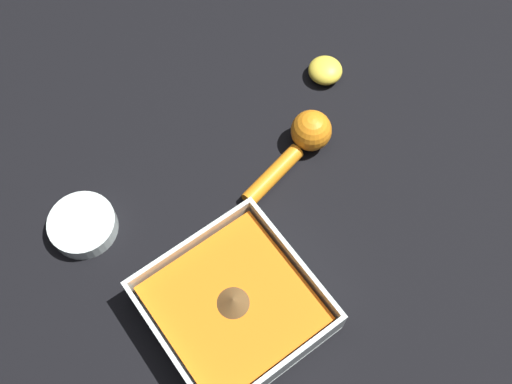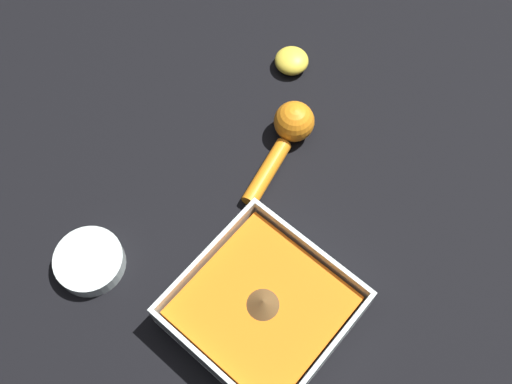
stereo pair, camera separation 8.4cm
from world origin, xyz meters
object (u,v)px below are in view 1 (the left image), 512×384
square_dish (234,307)px  spice_bowl (83,225)px  lemon_squeezer (303,140)px  lemon_half (325,70)px

square_dish → spice_bowl: size_ratio=2.15×
square_dish → lemon_squeezer: bearing=-147.7°
lemon_half → square_dish: bearing=33.9°
square_dish → lemon_squeezer: same height
lemon_squeezer → spice_bowl: bearing=154.1°
square_dish → lemon_half: square_dish is taller
spice_bowl → lemon_squeezer: size_ratio=0.55×
spice_bowl → lemon_half: bearing=-179.2°
square_dish → lemon_half: (-0.34, -0.23, -0.01)m
spice_bowl → lemon_squeezer: bearing=166.4°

